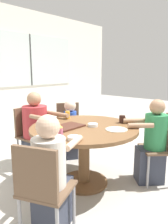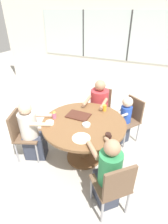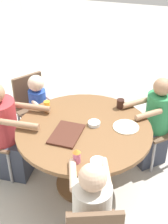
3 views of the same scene
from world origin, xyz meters
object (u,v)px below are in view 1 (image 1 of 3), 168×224
at_px(person_man_teal_shirt, 152,145).
at_px(sippy_cup, 60,131).
at_px(chair_for_woman_green_shirt, 42,185).
at_px(person_woman_green_shirt, 51,179).
at_px(juice_glass, 68,115).
at_px(bowl_white_shallow, 93,125).
at_px(person_toddler, 71,130).
at_px(coffee_mug, 122,119).
at_px(chair_for_toddler, 69,124).
at_px(person_man_blue_shirt, 37,134).
at_px(bowl_cereal, 74,138).
at_px(chair_for_man_blue_shirt, 30,130).
at_px(chair_for_man_teal_shirt, 165,143).

xyz_separation_m(person_man_teal_shirt, sippy_cup, (-1.08, 0.53, 0.32)).
bearing_deg(chair_for_woman_green_shirt, person_woman_green_shirt, 90.00).
bearing_deg(juice_glass, bowl_white_shallow, -100.99).
height_order(person_man_teal_shirt, person_toddler, person_man_teal_shirt).
relative_size(person_woman_green_shirt, coffee_mug, 11.01).
xyz_separation_m(chair_for_toddler, coffee_mug, (-0.12, -1.10, 0.27)).
distance_m(person_man_blue_shirt, juice_glass, 0.56).
height_order(chair_for_woman_green_shirt, sippy_cup, sippy_cup).
height_order(person_man_teal_shirt, juice_glass, person_man_teal_shirt).
xyz_separation_m(chair_for_toddler, bowl_cereal, (-1.04, -1.11, 0.25)).
distance_m(person_toddler, bowl_cereal, 1.40).
bearing_deg(person_woman_green_shirt, juice_glass, 106.83).
relative_size(person_toddler, juice_glass, 8.86).
bearing_deg(person_woman_green_shirt, sippy_cup, 103.62).
distance_m(chair_for_woman_green_shirt, chair_for_man_blue_shirt, 1.66).
relative_size(person_woman_green_shirt, bowl_cereal, 8.54).
bearing_deg(chair_for_man_blue_shirt, person_toddler, 147.56).
height_order(chair_for_toddler, person_man_blue_shirt, person_man_blue_shirt).
height_order(coffee_mug, sippy_cup, sippy_cup).
bearing_deg(chair_for_woman_green_shirt, coffee_mug, 73.43).
height_order(chair_for_woman_green_shirt, bowl_white_shallow, chair_for_woman_green_shirt).
height_order(person_toddler, sippy_cup, person_toddler).
relative_size(chair_for_man_blue_shirt, chair_for_toddler, 1.00).
xyz_separation_m(juice_glass, bowl_white_shallow, (-0.10, -0.54, -0.04)).
bearing_deg(chair_for_man_blue_shirt, juice_glass, 110.13).
bearing_deg(person_man_teal_shirt, bowl_cereal, 117.25).
height_order(chair_for_woman_green_shirt, person_woman_green_shirt, person_woman_green_shirt).
bearing_deg(juice_glass, chair_for_toddler, 43.58).
bearing_deg(person_toddler, person_man_blue_shirt, 20.99).
bearing_deg(chair_for_toddler, bowl_cereal, 81.52).
xyz_separation_m(chair_for_man_blue_shirt, chair_for_toddler, (0.66, -0.18, 0.00)).
distance_m(person_man_blue_shirt, sippy_cup, 1.08).
bearing_deg(chair_for_man_teal_shirt, person_woman_green_shirt, 120.47).
relative_size(chair_for_man_blue_shirt, juice_glass, 8.11).
height_order(chair_for_woman_green_shirt, person_man_blue_shirt, person_man_blue_shirt).
bearing_deg(person_woman_green_shirt, chair_for_man_blue_shirt, 129.96).
xyz_separation_m(chair_for_toddler, person_man_teal_shirt, (0.02, -1.47, -0.03)).
height_order(juice_glass, bowl_cereal, juice_glass).
relative_size(chair_for_woman_green_shirt, chair_for_toddler, 1.00).
height_order(person_man_blue_shirt, sippy_cup, person_man_blue_shirt).
bearing_deg(sippy_cup, person_man_blue_shirt, 66.13).
distance_m(person_man_blue_shirt, bowl_white_shallow, 0.98).
distance_m(person_man_teal_shirt, bowl_cereal, 1.15).
relative_size(chair_for_man_blue_shirt, coffee_mug, 8.93).
bearing_deg(bowl_cereal, person_man_teal_shirt, -18.72).
bearing_deg(person_woman_green_shirt, coffee_mug, 71.30).
relative_size(chair_for_man_teal_shirt, bowl_white_shallow, 7.21).
bearing_deg(person_woman_green_shirt, chair_for_toddler, 108.40).
xyz_separation_m(sippy_cup, bowl_cereal, (0.03, -0.17, -0.05)).
distance_m(person_woman_green_shirt, coffee_mug, 1.31).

